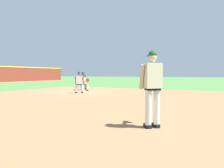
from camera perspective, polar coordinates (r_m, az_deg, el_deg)
The scene contains 8 objects.
ground_plane at distance 16.40m, azimuth -7.96°, elevation -1.92°, with size 160.00×160.00×0.00m, color #518942.
infield_dirt_patch at distance 10.79m, azimuth -3.45°, elevation -4.26°, with size 18.00×18.00×0.01m, color #9E754C.
first_base_bag at distance 16.40m, azimuth -7.96°, elevation -1.76°, with size 0.38×0.38×0.09m, color white.
baseball at distance 13.36m, azimuth -5.91°, elevation -2.79°, with size 0.07×0.07×0.07m, color white.
pitcher at distance 5.34m, azimuth 10.54°, elevation -0.02°, with size 0.85×0.56×1.86m.
first_baseman at distance 16.83m, azimuth -7.37°, elevation 0.69°, with size 0.76×1.08×1.34m.
baserunner at distance 14.95m, azimuth -8.56°, elevation 0.67°, with size 0.61×0.67×1.46m.
umpire at distance 18.04m, azimuth -7.57°, elevation 1.01°, with size 0.66×0.68×1.46m.
Camera 1 is at (-13.50, -9.22, 1.30)m, focal length 35.00 mm.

